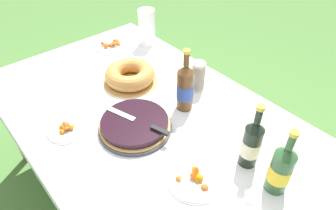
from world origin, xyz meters
name	(u,v)px	position (x,y,z in m)	size (l,w,h in m)	color
ground_plane	(151,196)	(0.00, 0.00, 0.00)	(16.00, 16.00, 0.00)	#4C7A38
garden_table	(146,123)	(0.00, 0.00, 0.66)	(1.80, 1.10, 0.72)	brown
tablecloth	(145,116)	(0.00, 0.00, 0.71)	(1.81, 1.11, 0.10)	white
berry_tart	(135,125)	(0.06, -0.10, 0.75)	(0.35, 0.35, 0.06)	#38383D
serving_knife	(139,122)	(0.08, -0.09, 0.78)	(0.36, 0.14, 0.01)	silver
bundt_cake	(130,75)	(-0.28, 0.11, 0.77)	(0.31, 0.31, 0.09)	tan
cup_stack	(198,77)	(0.03, 0.34, 0.81)	(0.07, 0.07, 0.18)	beige
cider_bottle_green	(281,169)	(0.67, 0.12, 0.83)	(0.08, 0.08, 0.30)	#2D562D
cider_bottle_amber	(185,87)	(0.09, 0.18, 0.85)	(0.08, 0.08, 0.33)	brown
juice_bottle_red	(252,143)	(0.52, 0.14, 0.84)	(0.08, 0.08, 0.31)	black
snack_plate_near	(112,46)	(-0.68, 0.24, 0.73)	(0.21, 0.21, 0.06)	white
snack_plate_left	(67,128)	(-0.15, -0.35, 0.73)	(0.19, 0.19, 0.06)	white
snack_plate_right	(195,178)	(0.45, -0.09, 0.73)	(0.23, 0.23, 0.05)	white
paper_towel_roll	(147,27)	(-0.57, 0.45, 0.84)	(0.11, 0.11, 0.24)	white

